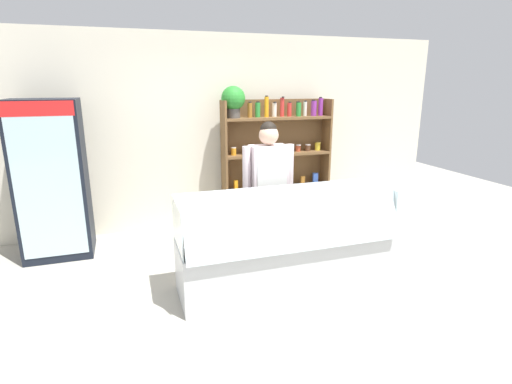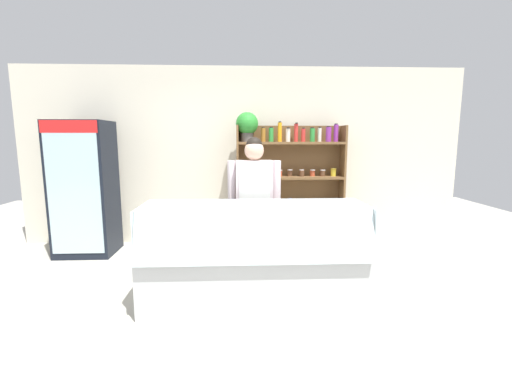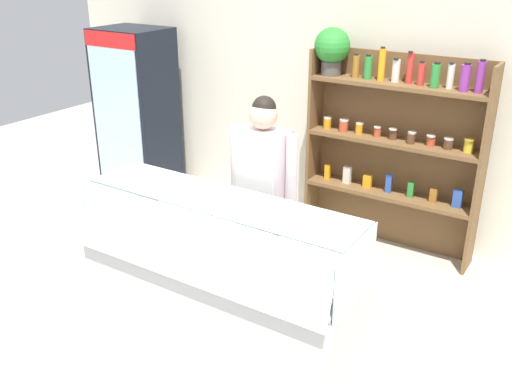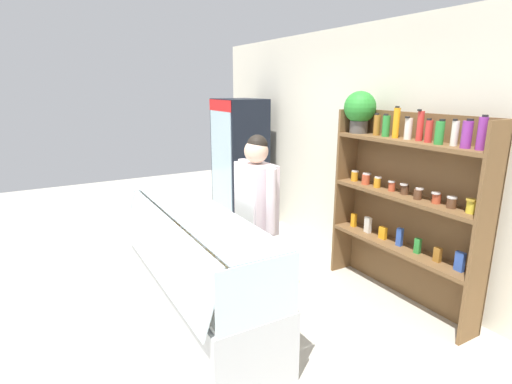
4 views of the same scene
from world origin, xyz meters
The scene contains 6 objects.
ground_plane centered at (0.00, 0.00, 0.00)m, with size 12.00×12.00×0.00m, color #B7B2A3.
back_wall centered at (0.00, 2.16, 1.35)m, with size 6.80×0.10×2.70m, color silver.
drinks_fridge centered at (-2.22, 1.61, 0.93)m, with size 0.76×0.63×1.87m.
shelving_unit centered at (0.58, 1.85, 1.16)m, with size 1.60×0.32×2.00m.
deli_display_case centered at (0.08, -0.02, 0.31)m, with size 2.16×0.71×1.01m.
shop_clerk centered at (0.11, 0.56, 0.97)m, with size 0.59×0.25×1.64m.
Camera 4 is at (3.11, -1.16, 2.05)m, focal length 28.00 mm.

